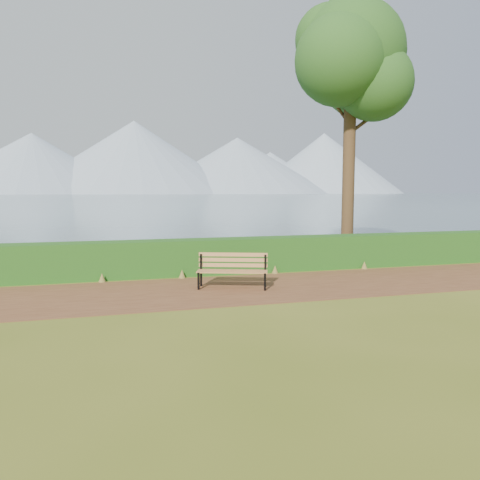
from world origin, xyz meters
name	(u,v)px	position (x,y,z in m)	size (l,w,h in m)	color
ground	(241,291)	(0.00, 0.00, 0.00)	(140.00, 140.00, 0.00)	#505F1B
path	(238,289)	(0.00, 0.30, 0.01)	(40.00, 3.40, 0.01)	#53311C
hedge	(217,256)	(0.00, 2.60, 0.50)	(32.00, 0.85, 1.00)	#1B4714
water	(114,195)	(0.00, 260.00, 0.01)	(700.00, 510.00, 0.00)	slate
mountains	(100,161)	(-9.17, 406.05, 27.70)	(585.00, 190.00, 70.00)	#8599B2
bench	(233,268)	(-0.09, 0.44, 0.49)	(1.78, 1.04, 0.86)	black
tree	(351,60)	(5.24, 4.52, 6.89)	(4.38, 4.13, 9.27)	#3B2918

